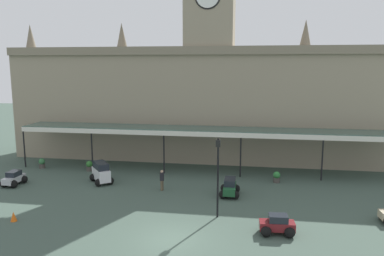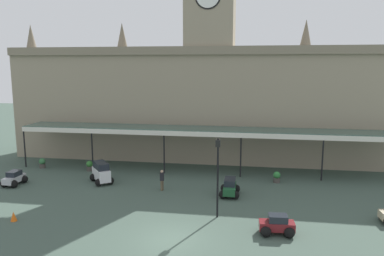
{
  "view_description": "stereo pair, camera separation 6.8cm",
  "coord_description": "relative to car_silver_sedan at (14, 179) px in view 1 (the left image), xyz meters",
  "views": [
    {
      "loc": [
        4.35,
        -19.81,
        9.87
      ],
      "look_at": [
        0.0,
        7.54,
        5.25
      ],
      "focal_mm": 35.32,
      "sensor_mm": 36.0,
      "label": 1
    },
    {
      "loc": [
        4.42,
        -19.8,
        9.87
      ],
      "look_at": [
        0.0,
        7.54,
        5.25
      ],
      "focal_mm": 35.32,
      "sensor_mm": 36.0,
      "label": 2
    }
  ],
  "objects": [
    {
      "name": "station_building",
      "position": [
        15.05,
        11.55,
        6.14
      ],
      "size": [
        41.64,
        5.62,
        20.12
      ],
      "color": "gray",
      "rests_on": "ground"
    },
    {
      "name": "planter_forecourt_centre",
      "position": [
        21.65,
        4.15,
        -0.01
      ],
      "size": [
        0.6,
        0.6,
        0.96
      ],
      "color": "#47423D",
      "rests_on": "ground"
    },
    {
      "name": "ground_plane",
      "position": [
        15.05,
        -7.75,
        -0.5
      ],
      "size": [
        140.0,
        140.0,
        0.0
      ],
      "primitive_type": "plane",
      "color": "#3E5046"
    },
    {
      "name": "traffic_cone",
      "position": [
        4.53,
        -6.77,
        -0.19
      ],
      "size": [
        0.4,
        0.4,
        0.63
      ],
      "primitive_type": "cone",
      "color": "orange",
      "rests_on": "ground"
    },
    {
      "name": "car_white_van",
      "position": [
        6.93,
        1.76,
        0.3
      ],
      "size": [
        2.44,
        2.56,
        1.77
      ],
      "color": "silver",
      "rests_on": "ground"
    },
    {
      "name": "planter_by_canopy",
      "position": [
        4.39,
        5.03,
        -0.01
      ],
      "size": [
        0.6,
        0.6,
        0.96
      ],
      "color": "#47423D",
      "rests_on": "ground"
    },
    {
      "name": "planter_near_kerb",
      "position": [
        -0.55,
        5.22,
        -0.01
      ],
      "size": [
        0.6,
        0.6,
        0.96
      ],
      "color": "#47423D",
      "rests_on": "ground"
    },
    {
      "name": "car_silver_sedan",
      "position": [
        0.0,
        0.0,
        0.0
      ],
      "size": [
        1.56,
        2.08,
        1.19
      ],
      "color": "#B2B5BA",
      "rests_on": "ground"
    },
    {
      "name": "entrance_canopy",
      "position": [
        15.05,
        6.61,
        3.43
      ],
      "size": [
        35.02,
        3.26,
        4.08
      ],
      "color": "#38564C",
      "rests_on": "ground"
    },
    {
      "name": "car_green_estate",
      "position": [
        17.9,
        0.3,
        0.06
      ],
      "size": [
        1.54,
        2.25,
        1.27
      ],
      "color": "#1E512D",
      "rests_on": "ground"
    },
    {
      "name": "car_maroon_sedan",
      "position": [
        21.07,
        -6.01,
        0.0
      ],
      "size": [
        2.1,
        1.6,
        1.19
      ],
      "color": "maroon",
      "rests_on": "ground"
    },
    {
      "name": "victorian_lamppost",
      "position": [
        17.36,
        -4.05,
        2.77
      ],
      "size": [
        0.3,
        0.3,
        5.3
      ],
      "color": "black",
      "rests_on": "ground"
    },
    {
      "name": "pedestrian_beside_cars",
      "position": [
        12.5,
        0.62,
        0.41
      ],
      "size": [
        0.34,
        0.39,
        1.67
      ],
      "color": "brown",
      "rests_on": "ground"
    }
  ]
}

